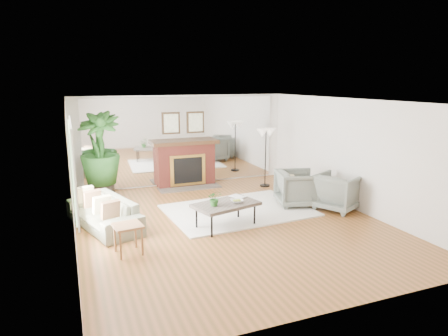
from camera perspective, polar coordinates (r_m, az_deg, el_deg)
name	(u,v)px	position (r m, az deg, el deg)	size (l,w,h in m)	color
ground	(230,223)	(8.35, 0.88, -7.84)	(7.00, 7.00, 0.00)	brown
wall_left	(72,177)	(7.43, -20.95, -1.16)	(0.02, 7.00, 2.50)	white
wall_right	(352,154)	(9.53, 17.80, 1.90)	(0.02, 7.00, 2.50)	white
wall_back	(183,140)	(11.26, -5.85, 3.95)	(6.00, 0.02, 2.50)	white
mirror_panel	(183,140)	(11.24, -5.83, 3.94)	(5.40, 0.04, 2.40)	silver
window_panel	(72,166)	(7.80, -20.83, 0.22)	(0.04, 2.40, 1.50)	#B2E09E
fireplace	(186,163)	(11.15, -5.47, 0.79)	(1.85, 0.83, 2.05)	maroon
area_rug	(238,210)	(9.07, 2.03, -6.07)	(3.12, 2.23, 0.03)	white
coffee_table	(226,205)	(7.96, 0.28, -5.32)	(1.42, 1.04, 0.51)	#595046
sofa	(104,213)	(8.38, -16.82, -6.15)	(2.05, 0.80, 0.60)	gray
armchair_back	(297,188)	(9.52, 10.42, -2.85)	(0.89, 0.92, 0.84)	slate
armchair_front	(337,192)	(9.42, 15.87, -3.30)	(0.89, 0.91, 0.83)	slate
side_table	(128,229)	(6.98, -13.58, -8.51)	(0.51, 0.51, 0.52)	brown
potted_ficus	(100,152)	(10.52, -17.31, 2.24)	(1.29, 1.29, 2.13)	black
floor_lamp	(266,137)	(10.96, 6.01, 4.37)	(0.52, 0.29, 1.61)	black
tabletop_plant	(215,198)	(7.73, -1.35, -4.35)	(0.27, 0.24, 0.30)	#2A5D22
fruit_bowl	(237,201)	(7.97, 1.85, -4.76)	(0.25, 0.25, 0.06)	brown
book	(234,198)	(8.26, 1.45, -4.27)	(0.23, 0.31, 0.02)	brown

